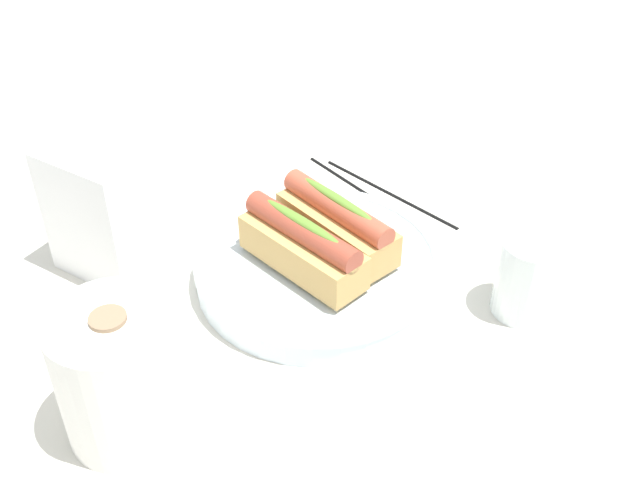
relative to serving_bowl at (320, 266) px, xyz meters
name	(u,v)px	position (x,y,z in m)	size (l,w,h in m)	color
ground_plane	(314,286)	(0.00, 0.01, -0.02)	(2.40, 2.40, 0.00)	silver
serving_bowl	(320,266)	(0.00, 0.00, 0.00)	(0.27, 0.27, 0.04)	silver
hotdog_front	(337,223)	(-0.01, -0.03, 0.04)	(0.16, 0.11, 0.06)	tan
hotdog_back	(302,246)	(0.01, 0.03, 0.04)	(0.16, 0.10, 0.06)	tan
water_glass	(528,280)	(-0.22, -0.05, 0.02)	(0.07, 0.07, 0.09)	white
paper_towel_roll	(121,376)	(0.07, 0.26, 0.05)	(0.11, 0.11, 0.13)	white
napkin_box	(92,219)	(0.23, 0.09, 0.06)	(0.11, 0.04, 0.15)	white
chopstick_near	(365,192)	(0.02, -0.18, -0.02)	(0.01, 0.01, 0.22)	black
chopstick_far	(390,192)	(-0.01, -0.19, -0.02)	(0.01, 0.01, 0.22)	black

